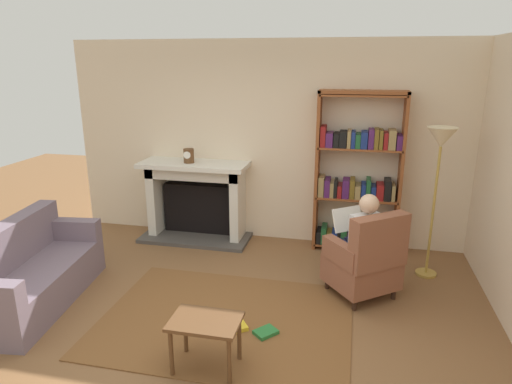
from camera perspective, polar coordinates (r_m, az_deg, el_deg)
The scene contains 12 objects.
ground at distance 4.32m, azimuth -5.01°, elevation -17.99°, with size 14.00×14.00×0.00m, color brown.
back_wall at distance 6.13m, azimuth 1.84°, elevation 6.25°, with size 5.60×0.10×2.70m, color beige.
area_rug at distance 4.55m, azimuth -3.84°, elevation -15.86°, with size 2.40×1.80×0.01m, color brown.
fireplace at distance 6.34m, azimuth -7.50°, elevation -0.70°, with size 1.51×0.64×1.10m.
mantel_clock at distance 6.11m, azimuth -8.53°, elevation 4.57°, with size 0.14×0.14×0.19m.
bookshelf at distance 5.90m, azimuth 12.81°, elevation 1.73°, with size 1.08×0.32×2.08m.
armchair_reading at distance 4.88m, azimuth 13.78°, elevation -8.42°, with size 0.89×0.88×0.97m.
seated_reader at distance 4.88m, azimuth 13.07°, elevation -5.83°, with size 0.57×0.59×1.14m.
sofa_floral at distance 5.22m, azimuth -26.73°, elevation -9.32°, with size 0.93×1.78×0.85m.
side_table at distance 3.78m, azimuth -6.43°, elevation -16.72°, with size 0.56×0.39×0.45m.
scattered_books at distance 4.40m, azimuth -3.36°, elevation -16.76°, with size 0.81×0.33×0.04m.
floor_lamp at distance 5.30m, azimuth 22.33°, elevation 4.79°, with size 0.32×0.32×1.74m.
Camera 1 is at (1.12, -3.38, 2.44)m, focal length 31.52 mm.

